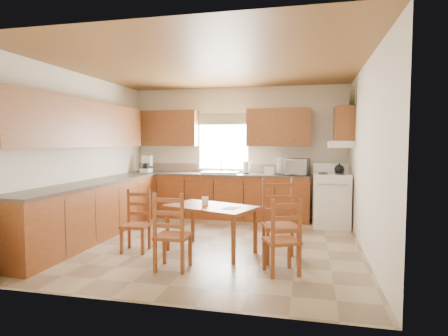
% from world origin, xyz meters
% --- Properties ---
extents(floor, '(4.50, 4.50, 0.00)m').
position_xyz_m(floor, '(0.00, 0.00, 0.00)').
color(floor, gray).
rests_on(floor, ground).
extents(ceiling, '(4.50, 4.50, 0.00)m').
position_xyz_m(ceiling, '(0.00, 0.00, 2.70)').
color(ceiling, brown).
rests_on(ceiling, floor).
extents(wall_left, '(4.50, 4.50, 0.00)m').
position_xyz_m(wall_left, '(-2.25, 0.00, 1.35)').
color(wall_left, beige).
rests_on(wall_left, floor).
extents(wall_right, '(4.50, 4.50, 0.00)m').
position_xyz_m(wall_right, '(2.25, 0.00, 1.35)').
color(wall_right, beige).
rests_on(wall_right, floor).
extents(wall_back, '(4.50, 4.50, 0.00)m').
position_xyz_m(wall_back, '(0.00, 2.25, 1.35)').
color(wall_back, beige).
rests_on(wall_back, floor).
extents(wall_front, '(4.50, 4.50, 0.00)m').
position_xyz_m(wall_front, '(0.00, -2.25, 1.35)').
color(wall_front, beige).
rests_on(wall_front, floor).
extents(lower_cab_back, '(3.75, 0.60, 0.88)m').
position_xyz_m(lower_cab_back, '(-0.38, 1.95, 0.44)').
color(lower_cab_back, brown).
rests_on(lower_cab_back, floor).
extents(lower_cab_left, '(0.60, 3.60, 0.88)m').
position_xyz_m(lower_cab_left, '(-1.95, -0.15, 0.44)').
color(lower_cab_left, brown).
rests_on(lower_cab_left, floor).
extents(counter_back, '(3.75, 0.63, 0.04)m').
position_xyz_m(counter_back, '(-0.38, 1.95, 0.90)').
color(counter_back, '#49403A').
rests_on(counter_back, lower_cab_back).
extents(counter_left, '(0.63, 3.60, 0.04)m').
position_xyz_m(counter_left, '(-1.95, -0.15, 0.90)').
color(counter_left, '#49403A').
rests_on(counter_left, lower_cab_left).
extents(backsplash, '(3.75, 0.01, 0.18)m').
position_xyz_m(backsplash, '(-0.38, 2.24, 1.01)').
color(backsplash, gray).
rests_on(backsplash, counter_back).
extents(upper_cab_back_left, '(1.41, 0.33, 0.75)m').
position_xyz_m(upper_cab_back_left, '(-1.55, 2.08, 1.85)').
color(upper_cab_back_left, brown).
rests_on(upper_cab_back_left, wall_back).
extents(upper_cab_back_right, '(1.25, 0.33, 0.75)m').
position_xyz_m(upper_cab_back_right, '(0.86, 2.08, 1.85)').
color(upper_cab_back_right, brown).
rests_on(upper_cab_back_right, wall_back).
extents(upper_cab_left, '(0.33, 3.60, 0.75)m').
position_xyz_m(upper_cab_left, '(-2.08, -0.15, 1.85)').
color(upper_cab_left, brown).
rests_on(upper_cab_left, wall_left).
extents(upper_cab_stove, '(0.33, 0.62, 0.62)m').
position_xyz_m(upper_cab_stove, '(2.08, 1.65, 1.90)').
color(upper_cab_stove, brown).
rests_on(upper_cab_stove, wall_right).
extents(range_hood, '(0.44, 0.62, 0.12)m').
position_xyz_m(range_hood, '(2.03, 1.65, 1.52)').
color(range_hood, silver).
rests_on(range_hood, wall_right).
extents(window_frame, '(1.13, 0.02, 1.18)m').
position_xyz_m(window_frame, '(-0.30, 2.22, 1.55)').
color(window_frame, silver).
rests_on(window_frame, wall_back).
extents(window_pane, '(1.05, 0.01, 1.10)m').
position_xyz_m(window_pane, '(-0.30, 2.21, 1.55)').
color(window_pane, white).
rests_on(window_pane, wall_back).
extents(window_valance, '(1.19, 0.01, 0.24)m').
position_xyz_m(window_valance, '(-0.30, 2.19, 2.05)').
color(window_valance, '#485B32').
rests_on(window_valance, wall_back).
extents(sink_basin, '(0.75, 0.45, 0.04)m').
position_xyz_m(sink_basin, '(-0.30, 1.95, 0.94)').
color(sink_basin, silver).
rests_on(sink_basin, counter_back).
extents(pine_decal_a, '(0.22, 0.22, 0.36)m').
position_xyz_m(pine_decal_a, '(2.21, 1.33, 2.38)').
color(pine_decal_a, black).
rests_on(pine_decal_a, wall_right).
extents(pine_decal_b, '(0.22, 0.22, 0.36)m').
position_xyz_m(pine_decal_b, '(2.21, 1.65, 2.42)').
color(pine_decal_b, black).
rests_on(pine_decal_b, wall_right).
extents(pine_decal_c, '(0.22, 0.22, 0.36)m').
position_xyz_m(pine_decal_c, '(2.21, 1.97, 2.38)').
color(pine_decal_c, black).
rests_on(pine_decal_c, wall_right).
extents(stove, '(0.67, 0.69, 0.96)m').
position_xyz_m(stove, '(1.88, 1.63, 0.48)').
color(stove, silver).
rests_on(stove, floor).
extents(coffeemaker, '(0.29, 0.31, 0.37)m').
position_xyz_m(coffeemaker, '(-1.93, 1.90, 1.10)').
color(coffeemaker, silver).
rests_on(coffeemaker, counter_back).
extents(paper_towel, '(0.14, 0.14, 0.25)m').
position_xyz_m(paper_towel, '(0.23, 1.93, 1.05)').
color(paper_towel, white).
rests_on(paper_towel, counter_back).
extents(toaster, '(0.21, 0.15, 0.16)m').
position_xyz_m(toaster, '(0.72, 1.91, 1.00)').
color(toaster, silver).
rests_on(toaster, counter_back).
extents(microwave, '(0.59, 0.46, 0.32)m').
position_xyz_m(microwave, '(1.17, 1.93, 1.08)').
color(microwave, silver).
rests_on(microwave, counter_back).
extents(dining_table, '(1.40, 1.09, 0.66)m').
position_xyz_m(dining_table, '(0.13, -0.43, 0.33)').
color(dining_table, brown).
rests_on(dining_table, floor).
extents(chair_near_left, '(0.41, 0.40, 0.96)m').
position_xyz_m(chair_near_left, '(-0.14, -1.24, 0.48)').
color(chair_near_left, brown).
rests_on(chair_near_left, floor).
extents(chair_near_right, '(0.50, 0.49, 0.91)m').
position_xyz_m(chair_near_right, '(1.17, -1.10, 0.46)').
color(chair_near_right, brown).
rests_on(chair_near_right, floor).
extents(chair_far_left, '(0.40, 0.38, 0.87)m').
position_xyz_m(chair_far_left, '(-0.93, -0.65, 0.44)').
color(chair_far_left, brown).
rests_on(chair_far_left, floor).
extents(chair_far_right, '(0.54, 0.53, 1.07)m').
position_xyz_m(chair_far_right, '(1.12, -0.61, 0.53)').
color(chair_far_right, brown).
rests_on(chair_far_right, floor).
extents(table_paper, '(0.25, 0.30, 0.00)m').
position_xyz_m(table_paper, '(0.45, -0.57, 0.66)').
color(table_paper, white).
rests_on(table_paper, dining_table).
extents(table_card, '(0.10, 0.06, 0.13)m').
position_xyz_m(table_card, '(0.04, -0.41, 0.73)').
color(table_card, white).
rests_on(table_card, dining_table).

